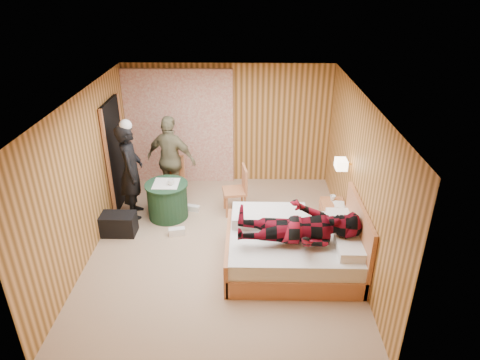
{
  "coord_description": "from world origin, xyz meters",
  "views": [
    {
      "loc": [
        0.41,
        -5.89,
        4.15
      ],
      "look_at": [
        0.28,
        0.34,
        1.05
      ],
      "focal_mm": 32.0,
      "sensor_mm": 36.0,
      "label": 1
    }
  ],
  "objects_px": {
    "chair_far": "(173,176)",
    "wall_lamp": "(341,164)",
    "nightstand": "(332,217)",
    "bed": "(294,248)",
    "round_table": "(168,200)",
    "chair_near": "(239,187)",
    "man_at_table": "(171,160)",
    "woman_standing": "(131,171)",
    "man_on_bed": "(300,219)",
    "duffel_bag": "(116,224)"
  },
  "relations": [
    {
      "from": "chair_far",
      "to": "duffel_bag",
      "type": "bearing_deg",
      "value": -116.84
    },
    {
      "from": "chair_near",
      "to": "man_at_table",
      "type": "distance_m",
      "value": 1.42
    },
    {
      "from": "nightstand",
      "to": "man_on_bed",
      "type": "relative_size",
      "value": 0.32
    },
    {
      "from": "bed",
      "to": "duffel_bag",
      "type": "relative_size",
      "value": 2.98
    },
    {
      "from": "bed",
      "to": "nightstand",
      "type": "bearing_deg",
      "value": 51.9
    },
    {
      "from": "nightstand",
      "to": "round_table",
      "type": "xyz_separation_m",
      "value": [
        -2.93,
        0.43,
        0.07
      ]
    },
    {
      "from": "bed",
      "to": "man_at_table",
      "type": "bearing_deg",
      "value": 136.8
    },
    {
      "from": "duffel_bag",
      "to": "wall_lamp",
      "type": "bearing_deg",
      "value": 2.37
    },
    {
      "from": "wall_lamp",
      "to": "woman_standing",
      "type": "bearing_deg",
      "value": 171.65
    },
    {
      "from": "chair_far",
      "to": "chair_near",
      "type": "xyz_separation_m",
      "value": [
        1.29,
        -0.43,
        -0.0
      ]
    },
    {
      "from": "chair_far",
      "to": "chair_near",
      "type": "height_order",
      "value": "chair_far"
    },
    {
      "from": "bed",
      "to": "chair_near",
      "type": "xyz_separation_m",
      "value": [
        -0.88,
        1.59,
        0.22
      ]
    },
    {
      "from": "duffel_bag",
      "to": "woman_standing",
      "type": "xyz_separation_m",
      "value": [
        0.17,
        0.66,
        0.7
      ]
    },
    {
      "from": "nightstand",
      "to": "woman_standing",
      "type": "xyz_separation_m",
      "value": [
        -3.56,
        0.51,
        0.61
      ]
    },
    {
      "from": "bed",
      "to": "chair_near",
      "type": "relative_size",
      "value": 2.16
    },
    {
      "from": "chair_near",
      "to": "chair_far",
      "type": "bearing_deg",
      "value": -118.67
    },
    {
      "from": "wall_lamp",
      "to": "man_on_bed",
      "type": "relative_size",
      "value": 0.15
    },
    {
      "from": "wall_lamp",
      "to": "bed",
      "type": "bearing_deg",
      "value": -130.33
    },
    {
      "from": "round_table",
      "to": "woman_standing",
      "type": "xyz_separation_m",
      "value": [
        -0.63,
        0.07,
        0.54
      ]
    },
    {
      "from": "duffel_bag",
      "to": "man_on_bed",
      "type": "xyz_separation_m",
      "value": [
        3.0,
        -1.04,
        0.78
      ]
    },
    {
      "from": "woman_standing",
      "to": "man_on_bed",
      "type": "bearing_deg",
      "value": -130.0
    },
    {
      "from": "chair_near",
      "to": "woman_standing",
      "type": "relative_size",
      "value": 0.52
    },
    {
      "from": "wall_lamp",
      "to": "nightstand",
      "type": "height_order",
      "value": "wall_lamp"
    },
    {
      "from": "round_table",
      "to": "duffel_bag",
      "type": "relative_size",
      "value": 1.16
    },
    {
      "from": "man_on_bed",
      "to": "wall_lamp",
      "type": "bearing_deg",
      "value": 56.5
    },
    {
      "from": "chair_near",
      "to": "duffel_bag",
      "type": "relative_size",
      "value": 1.38
    },
    {
      "from": "duffel_bag",
      "to": "man_on_bed",
      "type": "relative_size",
      "value": 0.38
    },
    {
      "from": "chair_far",
      "to": "man_at_table",
      "type": "distance_m",
      "value": 0.32
    },
    {
      "from": "bed",
      "to": "chair_far",
      "type": "xyz_separation_m",
      "value": [
        -2.17,
        2.02,
        0.23
      ]
    },
    {
      "from": "nightstand",
      "to": "man_on_bed",
      "type": "xyz_separation_m",
      "value": [
        -0.73,
        -1.19,
        0.69
      ]
    },
    {
      "from": "bed",
      "to": "chair_near",
      "type": "bearing_deg",
      "value": 118.95
    },
    {
      "from": "wall_lamp",
      "to": "duffel_bag",
      "type": "bearing_deg",
      "value": -178.01
    },
    {
      "from": "wall_lamp",
      "to": "chair_near",
      "type": "height_order",
      "value": "wall_lamp"
    },
    {
      "from": "wall_lamp",
      "to": "chair_near",
      "type": "xyz_separation_m",
      "value": [
        -1.68,
        0.65,
        -0.76
      ]
    },
    {
      "from": "duffel_bag",
      "to": "woman_standing",
      "type": "distance_m",
      "value": 0.98
    },
    {
      "from": "man_on_bed",
      "to": "nightstand",
      "type": "bearing_deg",
      "value": 58.49
    },
    {
      "from": "man_at_table",
      "to": "man_on_bed",
      "type": "relative_size",
      "value": 0.97
    },
    {
      "from": "chair_near",
      "to": "man_at_table",
      "type": "bearing_deg",
      "value": -119.6
    },
    {
      "from": "wall_lamp",
      "to": "man_on_bed",
      "type": "xyz_separation_m",
      "value": [
        -0.77,
        -1.17,
        -0.33
      ]
    },
    {
      "from": "chair_near",
      "to": "man_on_bed",
      "type": "bearing_deg",
      "value": 16.29
    },
    {
      "from": "wall_lamp",
      "to": "man_at_table",
      "type": "distance_m",
      "value": 3.2
    },
    {
      "from": "bed",
      "to": "round_table",
      "type": "height_order",
      "value": "bed"
    },
    {
      "from": "chair_far",
      "to": "nightstand",
      "type": "bearing_deg",
      "value": -12.96
    },
    {
      "from": "nightstand",
      "to": "woman_standing",
      "type": "relative_size",
      "value": 0.32
    },
    {
      "from": "nightstand",
      "to": "chair_near",
      "type": "bearing_deg",
      "value": 159.11
    },
    {
      "from": "bed",
      "to": "man_on_bed",
      "type": "bearing_deg",
      "value": -83.72
    },
    {
      "from": "chair_near",
      "to": "round_table",
      "type": "bearing_deg",
      "value": -91.86
    },
    {
      "from": "chair_far",
      "to": "duffel_bag",
      "type": "distance_m",
      "value": 1.5
    },
    {
      "from": "nightstand",
      "to": "chair_far",
      "type": "distance_m",
      "value": 3.12
    },
    {
      "from": "chair_far",
      "to": "wall_lamp",
      "type": "bearing_deg",
      "value": -13.08
    }
  ]
}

